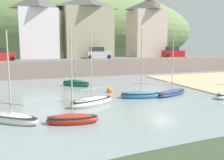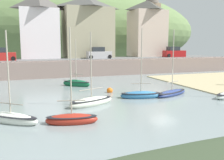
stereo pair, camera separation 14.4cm
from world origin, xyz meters
name	(u,v)px [view 2 (the right image)]	position (x,y,z in m)	size (l,w,h in m)	color
quay_seawall	(106,66)	(0.00, 17.50, 1.36)	(48.00, 9.40, 2.40)	gray
hillside_backdrop	(69,31)	(1.18, 55.20, 8.56)	(80.00, 44.00, 24.47)	#627C49
waterfront_building_left	(39,26)	(-9.40, 25.20, 7.89)	(6.65, 5.34, 10.77)	white
waterfront_building_centre	(88,27)	(-0.86, 25.20, 7.92)	(8.86, 6.29, 10.90)	tan
waterfront_building_right	(147,28)	(11.28, 25.20, 7.94)	(6.73, 5.82, 10.92)	beige
church_with_spire	(152,15)	(14.45, 29.20, 10.93)	(3.00, 3.00, 16.53)	tan
sailboat_far_left	(11,118)	(-13.45, -3.93, 0.29)	(3.77, 3.48, 5.94)	white
fishing_boat_green	(76,83)	(-6.67, 8.32, 0.32)	(3.27, 3.10, 5.67)	#145D36
sailboat_nearest_shore	(72,119)	(-9.84, -5.42, 0.29)	(3.43, 1.80, 6.10)	#A6291C
dinghy_open_wooden	(172,93)	(0.96, -0.02, 0.24)	(4.50, 2.97, 6.38)	navy
rowboat_small_beached	(91,102)	(-7.44, -1.29, 0.29)	(4.31, 2.65, 6.06)	silver
motorboat_with_cabin	(141,95)	(-2.42, -0.11, 0.28)	(4.01, 2.16, 6.51)	teal
parked_car_near_slipway	(1,55)	(-15.41, 20.70, 3.20)	(4.11, 1.82, 1.95)	red
parked_car_by_wall	(99,54)	(-0.14, 20.70, 3.20)	(4.12, 1.82, 1.95)	#B7B6B8
parked_car_end_of_row	(174,53)	(14.73, 20.70, 3.20)	(4.17, 1.88, 1.95)	#AF191A
mooring_buoy	(110,91)	(-4.27, 3.28, 0.19)	(0.62, 0.62, 0.62)	orange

